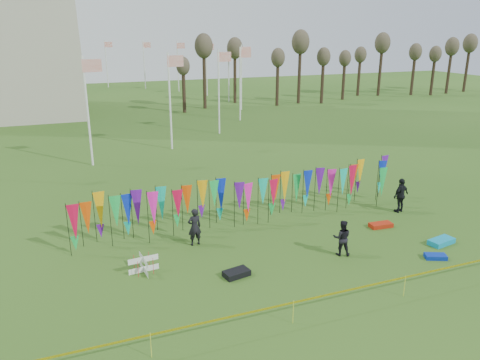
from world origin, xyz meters
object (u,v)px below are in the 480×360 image
object	(u,v)px
person_right	(401,195)
kite_bag_black	(236,273)
person_left	(195,227)
kite_bag_blue	(436,256)
kite_bag_red	(381,225)
box_kite	(144,264)
person_mid	(342,238)
kite_bag_teal	(441,241)

from	to	relation	value
person_right	kite_bag_black	bearing A→B (deg)	2.96
person_left	person_right	world-z (taller)	person_right
kite_bag_blue	kite_bag_red	world-z (taller)	kite_bag_red
person_left	kite_bag_red	distance (m)	9.68
kite_bag_red	box_kite	bearing A→B (deg)	-178.57
person_mid	kite_bag_black	size ratio (longest dim) A/B	1.56
person_right	kite_bag_black	distance (m)	11.60
kite_bag_blue	kite_bag_black	size ratio (longest dim) A/B	0.86
box_kite	person_left	size ratio (longest dim) A/B	0.40
person_left	person_mid	world-z (taller)	person_left
person_left	kite_bag_black	xyz separation A→B (m)	(0.78, -3.48, -0.79)
kite_bag_teal	kite_bag_black	bearing A→B (deg)	176.10
kite_bag_black	kite_bag_teal	size ratio (longest dim) A/B	0.81
box_kite	person_left	distance (m)	3.31
box_kite	kite_bag_teal	bearing A→B (deg)	-9.93
person_left	person_mid	bearing A→B (deg)	144.73
box_kite	kite_bag_red	distance (m)	12.27
person_left	kite_bag_black	size ratio (longest dim) A/B	1.71
person_mid	kite_bag_blue	world-z (taller)	person_mid
box_kite	kite_bag_blue	size ratio (longest dim) A/B	0.79
person_left	person_mid	distance (m)	6.79
person_mid	kite_bag_black	xyz separation A→B (m)	(-5.10, -0.09, -0.71)
person_right	person_left	bearing A→B (deg)	-14.55
kite_bag_blue	kite_bag_black	xyz separation A→B (m)	(-8.82, 1.77, 0.03)
kite_bag_red	person_mid	bearing A→B (deg)	-152.27
person_mid	box_kite	bearing A→B (deg)	16.11
person_mid	kite_bag_red	world-z (taller)	person_mid
kite_bag_black	kite_bag_teal	distance (m)	10.20
kite_bag_black	person_mid	bearing A→B (deg)	1.00
kite_bag_blue	person_right	bearing A→B (deg)	66.64
person_left	kite_bag_teal	world-z (taller)	person_left
box_kite	kite_bag_black	world-z (taller)	box_kite
person_left	kite_bag_red	xyz separation A→B (m)	(9.53, -1.48, -0.80)
kite_bag_blue	kite_bag_black	distance (m)	9.00
person_mid	kite_bag_red	size ratio (longest dim) A/B	1.41
kite_bag_red	kite_bag_black	size ratio (longest dim) A/B	1.11
person_right	kite_bag_black	xyz separation A→B (m)	(-11.06, -3.40, -0.85)
box_kite	kite_bag_black	distance (m)	3.91
person_mid	kite_bag_blue	xyz separation A→B (m)	(3.72, -1.86, -0.73)
box_kite	kite_bag_blue	world-z (taller)	box_kite
kite_bag_blue	person_mid	bearing A→B (deg)	153.43
box_kite	kite_bag_red	xyz separation A→B (m)	(12.27, 0.31, -0.26)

